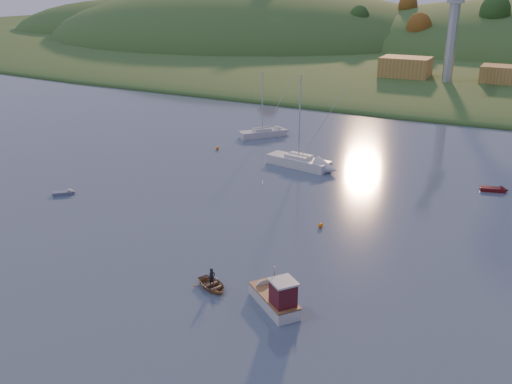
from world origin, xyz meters
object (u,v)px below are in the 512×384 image
at_px(sailboat_near, 262,132).
at_px(grey_dinghy, 67,193).
at_px(canoe, 212,285).
at_px(red_tender, 498,190).
at_px(fishing_boat, 272,294).
at_px(sailboat_far, 298,161).

bearing_deg(sailboat_near, grey_dinghy, -153.62).
height_order(sailboat_near, canoe, sailboat_near).
bearing_deg(grey_dinghy, red_tender, -12.74).
relative_size(fishing_boat, red_tender, 1.78).
bearing_deg(fishing_boat, red_tender, -72.54).
distance_m(sailboat_far, red_tender, 25.25).
xyz_separation_m(fishing_boat, sailboat_near, (-23.39, 45.40, -0.18)).
height_order(fishing_boat, grey_dinghy, fishing_boat).
bearing_deg(red_tender, fishing_boat, -123.99).
xyz_separation_m(sailboat_far, canoe, (6.60, -33.52, -0.45)).
height_order(canoe, grey_dinghy, same).
distance_m(sailboat_near, red_tender, 38.02).
relative_size(sailboat_near, grey_dinghy, 3.99).
xyz_separation_m(fishing_boat, red_tender, (13.23, 35.19, -0.64)).
distance_m(sailboat_far, canoe, 34.16).
bearing_deg(grey_dinghy, sailboat_near, 35.00).
bearing_deg(sailboat_far, fishing_boat, -59.80).
relative_size(fishing_boat, sailboat_near, 0.58).
bearing_deg(grey_dinghy, sailboat_far, 7.23).
bearing_deg(canoe, red_tender, -0.46).
bearing_deg(grey_dinghy, fishing_boat, -59.78).
xyz_separation_m(fishing_boat, sailboat_far, (-11.95, 33.41, -0.08)).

